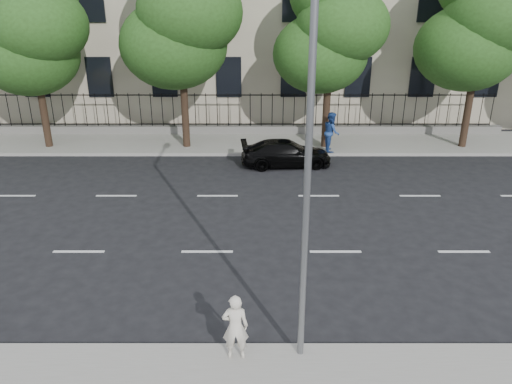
% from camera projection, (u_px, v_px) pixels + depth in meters
% --- Properties ---
extents(ground, '(120.00, 120.00, 0.00)m').
position_uv_depth(ground, '(199.00, 298.00, 13.20)').
color(ground, black).
rests_on(ground, ground).
extents(far_sidewalk, '(60.00, 4.00, 0.15)m').
position_uv_depth(far_sidewalk, '(227.00, 143.00, 26.12)').
color(far_sidewalk, gray).
rests_on(far_sidewalk, ground).
extents(lane_markings, '(49.60, 4.62, 0.01)m').
position_uv_depth(lane_markings, '(213.00, 220.00, 17.59)').
color(lane_markings, silver).
rests_on(lane_markings, ground).
extents(iron_fence, '(30.00, 0.50, 2.20)m').
position_uv_depth(iron_fence, '(229.00, 124.00, 27.48)').
color(iron_fence, slate).
rests_on(iron_fence, far_sidewalk).
extents(street_light, '(0.25, 3.32, 8.05)m').
position_uv_depth(street_light, '(307.00, 126.00, 9.61)').
color(street_light, slate).
rests_on(street_light, near_sidewalk).
extents(tree_b, '(5.53, 5.12, 8.97)m').
position_uv_depth(tree_b, '(33.00, 28.00, 23.34)').
color(tree_b, '#382619').
rests_on(tree_b, far_sidewalk).
extents(tree_c, '(5.89, 5.50, 9.80)m').
position_uv_depth(tree_c, '(181.00, 16.00, 23.13)').
color(tree_c, '#382619').
rests_on(tree_c, far_sidewalk).
extents(tree_d, '(5.34, 4.94, 8.84)m').
position_uv_depth(tree_d, '(331.00, 29.00, 23.34)').
color(tree_d, '#382619').
rests_on(tree_d, far_sidewalk).
extents(tree_e, '(5.71, 5.31, 9.46)m').
position_uv_depth(tree_e, '(482.00, 20.00, 23.20)').
color(tree_e, '#382619').
rests_on(tree_e, far_sidewalk).
extents(black_sedan, '(4.23, 2.02, 1.19)m').
position_uv_depth(black_sedan, '(286.00, 153.00, 22.81)').
color(black_sedan, black).
rests_on(black_sedan, ground).
extents(woman_near, '(0.58, 0.39, 1.56)m').
position_uv_depth(woman_near, '(235.00, 327.00, 10.61)').
color(woman_near, silver).
rests_on(woman_near, near_sidewalk).
extents(pedestrian_far, '(0.74, 0.94, 1.93)m').
position_uv_depth(pedestrian_far, '(331.00, 132.00, 24.25)').
color(pedestrian_far, navy).
rests_on(pedestrian_far, far_sidewalk).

